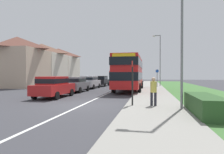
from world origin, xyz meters
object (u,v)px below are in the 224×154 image
Objects in this scene: parked_car_grey at (76,84)px; pedestrian_at_stop at (153,90)px; parked_car_black at (101,80)px; double_decker_bus at (129,72)px; bus_stop_sign at (132,80)px; street_lamp_mid at (159,57)px; parked_car_red at (54,86)px; parked_car_silver at (90,82)px; cycle_route_sign at (157,77)px; street_lamp_near at (180,19)px.

pedestrian_at_stop is (7.71, -8.21, 0.11)m from parked_car_grey.
double_decker_bus is at bearing -57.24° from parked_car_black.
bus_stop_sign is (6.45, -18.70, 0.66)m from parked_car_black.
parked_car_black is at bearing -178.76° from street_lamp_mid.
parked_car_silver is (-0.26, 10.09, -0.01)m from parked_car_red.
street_lamp_mid is at bearing 49.88° from parked_car_grey.
cycle_route_sign is 0.32× the size of street_lamp_near.
cycle_route_sign is (8.47, 13.47, 0.51)m from parked_car_red.
parked_car_silver is at bearing -158.81° from cycle_route_sign.
double_decker_bus is 2.49× the size of parked_car_grey.
parked_car_silver is at bearing 152.69° from double_decker_bus.
parked_car_silver is at bearing 91.89° from parked_car_grey.
pedestrian_at_stop is 1.27m from bus_stop_sign.
double_decker_bus is at bearing 96.75° from bus_stop_sign.
parked_car_grey is 0.95× the size of parked_car_black.
parked_car_silver reaches higher than parked_car_black.
street_lamp_mid is (-0.00, 19.51, -0.16)m from street_lamp_near.
parked_car_grey is 0.51× the size of street_lamp_mid.
street_lamp_near is at bearing -14.50° from bus_stop_sign.
double_decker_bus is 6.29m from parked_car_silver.
pedestrian_at_stop is at bearing -93.81° from street_lamp_mid.
cycle_route_sign is (0.84, 16.78, 0.45)m from pedestrian_at_stop.
street_lamp_near is at bearing -44.73° from parked_car_grey.
pedestrian_at_stop is 16.81m from cycle_route_sign.
double_decker_bus is 3.77× the size of bus_stop_sign.
double_decker_bus is at bearing 102.77° from pedestrian_at_stop.
double_decker_bus is at bearing -27.31° from parked_car_silver.
street_lamp_near is 19.51m from street_lamp_mid.
street_lamp_near is (9.13, -14.08, 3.64)m from parked_car_silver.
double_decker_bus reaches higher than cycle_route_sign.
double_decker_bus is at bearing -117.54° from cycle_route_sign.
bus_stop_sign reaches higher than parked_car_red.
street_lamp_mid is at bearing 86.19° from pedestrian_at_stop.
double_decker_bus is 3.89× the size of cycle_route_sign.
street_lamp_mid is at bearing 1.24° from parked_car_black.
cycle_route_sign is 0.33× the size of street_lamp_mid.
street_lamp_mid is (3.65, 8.27, 2.25)m from double_decker_bus.
parked_car_silver is at bearing 120.45° from pedestrian_at_stop.
double_decker_bus is 9.69m from parked_car_black.
parked_car_grey is 0.49× the size of street_lamp_near.
double_decker_bus is 9.31m from street_lamp_mid.
cycle_route_sign is at bearing 87.12° from pedestrian_at_stop.
pedestrian_at_stop is at bearing -59.55° from parked_car_silver.
street_lamp_mid is (8.88, 15.53, 3.48)m from parked_car_red.
parked_car_red is 15.34m from parked_car_black.
double_decker_bus is 2.23× the size of parked_car_silver.
bus_stop_sign is 0.33× the size of street_lamp_near.
street_lamp_near reaches higher than parked_car_red.
street_lamp_mid reaches higher than parked_car_grey.
street_lamp_mid reaches higher than double_decker_bus.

